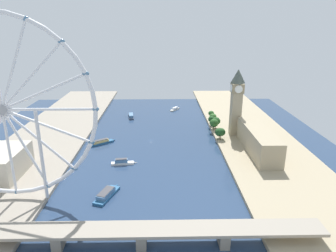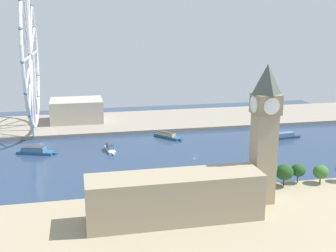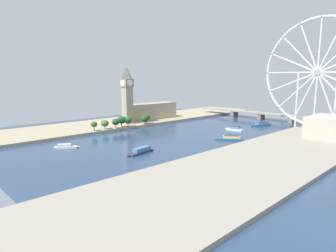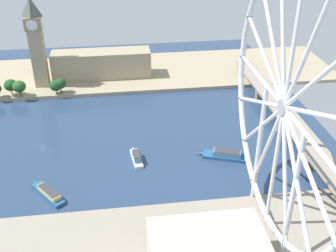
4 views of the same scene
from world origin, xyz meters
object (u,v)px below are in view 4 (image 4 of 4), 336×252
at_px(clock_tower, 36,41).
at_px(tour_boat_4, 48,193).
at_px(parliament_block, 102,64).
at_px(tour_boat_0, 136,157).
at_px(ferris_wheel, 284,108).
at_px(river_bridge, 288,119).
at_px(tour_boat_3, 225,155).

xyz_separation_m(clock_tower, tour_boat_4, (152.18, 20.89, -40.52)).
distance_m(parliament_block, tour_boat_0, 137.19).
relative_size(clock_tower, ferris_wheel, 0.57).
distance_m(clock_tower, tour_boat_0, 148.94).
bearing_deg(parliament_block, river_bridge, 50.63).
relative_size(tour_boat_0, tour_boat_3, 0.75).
height_order(clock_tower, tour_boat_3, clock_tower).
bearing_deg(ferris_wheel, clock_tower, -144.88).
relative_size(parliament_block, tour_boat_4, 3.17).
bearing_deg(tour_boat_4, tour_boat_0, -97.83).
relative_size(parliament_block, ferris_wheel, 0.66).
xyz_separation_m(tour_boat_0, tour_boat_4, (29.28, -52.91, -0.11)).
relative_size(clock_tower, tour_boat_3, 2.31).
relative_size(ferris_wheel, tour_boat_0, 5.35).
bearing_deg(tour_boat_0, parliament_block, 2.74).
distance_m(ferris_wheel, tour_boat_4, 140.59).
relative_size(parliament_block, tour_boat_3, 2.67).
bearing_deg(clock_tower, ferris_wheel, 35.12).
xyz_separation_m(river_bridge, tour_boat_4, (54.41, -164.88, -6.48)).
height_order(ferris_wheel, river_bridge, ferris_wheel).
bearing_deg(tour_boat_4, parliament_block, -47.54).
height_order(parliament_block, tour_boat_4, parliament_block).
bearing_deg(tour_boat_4, ferris_wheel, -146.62).
relative_size(clock_tower, tour_boat_0, 3.06).
relative_size(river_bridge, tour_boat_4, 7.89).
relative_size(ferris_wheel, tour_boat_4, 4.79).
distance_m(tour_boat_0, tour_boat_3, 58.15).
bearing_deg(parliament_block, ferris_wheel, 22.27).
xyz_separation_m(ferris_wheel, tour_boat_4, (-41.64, -115.44, -68.61)).
bearing_deg(tour_boat_4, tour_boat_3, -114.51).
distance_m(river_bridge, tour_boat_0, 114.93).
relative_size(tour_boat_0, tour_boat_4, 0.90).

